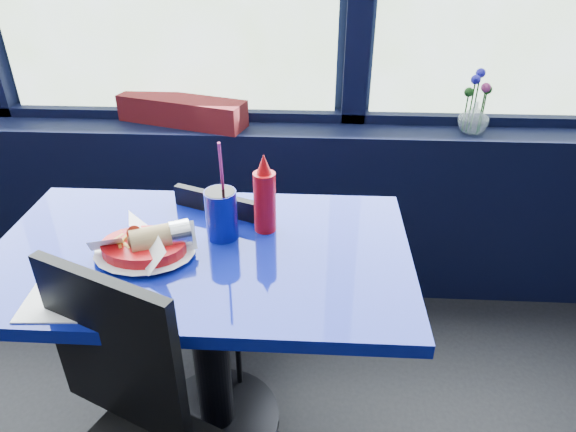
% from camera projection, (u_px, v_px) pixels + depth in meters
% --- Properties ---
extents(window_sill, '(5.00, 0.26, 0.80)m').
position_uv_depth(window_sill, '(181.00, 205.00, 2.41)').
color(window_sill, black).
rests_on(window_sill, ground).
extents(near_table, '(1.20, 0.70, 0.75)m').
position_uv_depth(near_table, '(205.00, 299.00, 1.56)').
color(near_table, black).
rests_on(near_table, ground).
extents(chair_near_back, '(0.48, 0.48, 0.82)m').
position_uv_depth(chair_near_back, '(222.00, 266.00, 1.87)').
color(chair_near_back, black).
rests_on(chair_near_back, ground).
extents(planter_box, '(0.57, 0.30, 0.11)m').
position_uv_depth(planter_box, '(182.00, 111.00, 2.18)').
color(planter_box, maroon).
rests_on(planter_box, window_sill).
extents(flower_vase, '(0.15, 0.15, 0.26)m').
position_uv_depth(flower_vase, '(474.00, 114.00, 2.08)').
color(flower_vase, silver).
rests_on(flower_vase, window_sill).
extents(food_basket, '(0.26, 0.24, 0.09)m').
position_uv_depth(food_basket, '(146.00, 246.00, 1.42)').
color(food_basket, red).
rests_on(food_basket, near_table).
extents(ketchup_bottle, '(0.07, 0.07, 0.25)m').
position_uv_depth(ketchup_bottle, '(265.00, 197.00, 1.51)').
color(ketchup_bottle, red).
rests_on(ketchup_bottle, near_table).
extents(soda_cup, '(0.09, 0.09, 0.32)m').
position_uv_depth(soda_cup, '(221.00, 213.00, 1.49)').
color(soda_cup, navy).
rests_on(soda_cup, near_table).
extents(napkin, '(0.17, 0.17, 0.00)m').
position_uv_depth(napkin, '(57.00, 301.00, 1.27)').
color(napkin, white).
rests_on(napkin, near_table).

